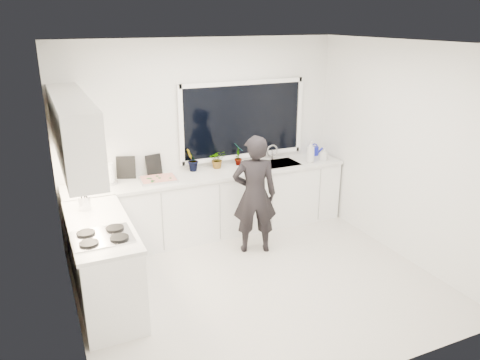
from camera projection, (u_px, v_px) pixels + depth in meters
name	position (u px, v px, depth m)	size (l,w,h in m)	color
floor	(257.00, 283.00, 5.50)	(4.00, 3.50, 0.02)	beige
wall_back	(203.00, 137.00, 6.57)	(4.00, 0.02, 2.70)	white
wall_left	(62.00, 202.00, 4.27)	(0.02, 3.50, 2.70)	white
wall_right	(403.00, 152.00, 5.83)	(0.02, 3.50, 2.70)	white
ceiling	(261.00, 42.00, 4.60)	(4.00, 3.50, 0.02)	white
window	(243.00, 120.00, 6.70)	(1.80, 0.02, 1.00)	black
base_cabinets_back	(212.00, 205.00, 6.60)	(3.92, 0.58, 0.88)	white
base_cabinets_left	(104.00, 264.00, 5.00)	(0.58, 1.60, 0.88)	white
countertop_back	(212.00, 174.00, 6.44)	(3.94, 0.62, 0.04)	silver
countertop_left	(99.00, 225.00, 4.85)	(0.62, 1.60, 0.04)	silver
upper_cabinets	(73.00, 130.00, 4.79)	(0.34, 2.10, 0.70)	white
sink	(278.00, 166.00, 6.87)	(0.58, 0.42, 0.14)	silver
faucet	(272.00, 153.00, 6.99)	(0.03, 0.03, 0.22)	silver
stovetop	(102.00, 236.00, 4.53)	(0.56, 0.48, 0.03)	black
person	(255.00, 195.00, 6.00)	(0.57, 0.38, 1.57)	black
pizza_tray	(159.00, 179.00, 6.12)	(0.48, 0.35, 0.03)	silver
pizza	(158.00, 178.00, 6.11)	(0.43, 0.31, 0.01)	#AA1622
watering_can	(314.00, 151.00, 7.24)	(0.14, 0.14, 0.13)	#1219B0
paper_towel_roll	(110.00, 174.00, 5.96)	(0.11, 0.11, 0.26)	white
knife_block	(85.00, 178.00, 5.88)	(0.13, 0.10, 0.22)	#9B6A48
utensil_crock	(85.00, 203.00, 5.17)	(0.13, 0.13, 0.16)	silver
picture_frame_large	(154.00, 165.00, 6.31)	(0.22, 0.02, 0.28)	black
picture_frame_small	(126.00, 167.00, 6.17)	(0.25, 0.02, 0.30)	black
herb_plants	(215.00, 158.00, 6.58)	(0.89, 0.25, 0.33)	#26662D
soap_bottles	(314.00, 152.00, 6.87)	(0.39, 0.17, 0.32)	#D8BF66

